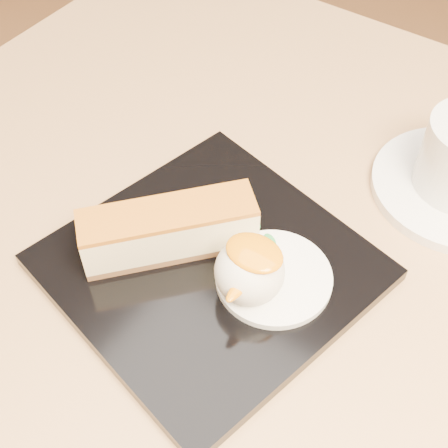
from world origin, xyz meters
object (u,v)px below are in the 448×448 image
Objects in this scene: dessert_plate at (210,267)px; ice_cream_scoop at (250,271)px; cheesecake at (169,230)px; table at (238,371)px.

ice_cream_scoop is (0.04, -0.01, 0.03)m from dessert_plate.
dessert_plate is 1.74× the size of cheesecake.
cheesecake is at bearing -171.87° from dessert_plate.
table is at bearing 139.07° from ice_cream_scoop.
ice_cream_scoop is (0.08, 0.00, 0.00)m from cheesecake.
table is 6.33× the size of cheesecake.
cheesecake reaches higher than table.
table is 3.64× the size of dessert_plate.
dessert_plate is at bearing -164.17° from table.
cheesecake is (-0.04, -0.01, 0.03)m from dessert_plate.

